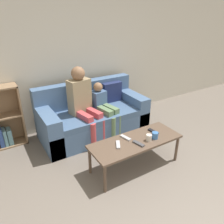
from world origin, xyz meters
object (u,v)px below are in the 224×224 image
at_px(cup_far, 155,135).
at_px(tv_remote_0, 126,138).
at_px(couch, 93,117).
at_px(person_adult, 82,99).
at_px(tv_remote_1, 153,131).
at_px(tv_remote_3, 118,145).
at_px(coffee_table, 136,143).
at_px(tv_remote_2, 139,144).
at_px(cup_near, 149,138).
at_px(person_child, 104,107).

bearing_deg(cup_far, tv_remote_0, 148.83).
height_order(couch, person_adult, person_adult).
bearing_deg(tv_remote_1, tv_remote_0, 164.14).
bearing_deg(tv_remote_1, tv_remote_3, 174.99).
xyz_separation_m(coffee_table, tv_remote_3, (-0.27, 0.02, 0.05)).
height_order(coffee_table, tv_remote_1, tv_remote_1).
bearing_deg(coffee_table, tv_remote_3, 175.06).
height_order(person_adult, cup_far, person_adult).
bearing_deg(couch, tv_remote_0, -91.23).
height_order(couch, tv_remote_1, couch).
bearing_deg(cup_far, couch, 104.43).
bearing_deg(tv_remote_2, tv_remote_0, 93.83).
bearing_deg(couch, tv_remote_2, -88.16).
bearing_deg(cup_near, couch, 99.74).
bearing_deg(person_adult, tv_remote_2, -89.20).
distance_m(coffee_table, tv_remote_3, 0.27).
relative_size(cup_far, tv_remote_2, 0.52).
xyz_separation_m(person_adult, tv_remote_1, (0.62, -1.02, -0.28)).
xyz_separation_m(coffee_table, tv_remote_2, (-0.03, -0.10, 0.05)).
height_order(person_child, tv_remote_1, person_child).
relative_size(couch, tv_remote_1, 10.37).
relative_size(cup_near, tv_remote_1, 0.50).
bearing_deg(tv_remote_0, cup_near, -53.76).
bearing_deg(cup_near, tv_remote_0, 138.80).
distance_m(person_child, tv_remote_2, 1.11).
xyz_separation_m(couch, person_adult, (-0.21, -0.08, 0.42)).
distance_m(person_child, cup_near, 1.10).
xyz_separation_m(coffee_table, cup_near, (0.14, -0.09, 0.08)).
distance_m(person_child, tv_remote_0, 0.91).
height_order(person_adult, tv_remote_2, person_adult).
distance_m(couch, cup_near, 1.26).
relative_size(tv_remote_1, tv_remote_2, 0.99).
bearing_deg(cup_near, tv_remote_3, 164.29).
xyz_separation_m(person_child, tv_remote_3, (-0.35, -0.98, -0.09)).
bearing_deg(tv_remote_2, couch, 79.06).
height_order(tv_remote_1, tv_remote_3, same).
xyz_separation_m(cup_near, tv_remote_1, (0.20, 0.14, -0.03)).
distance_m(tv_remote_0, tv_remote_1, 0.44).
xyz_separation_m(tv_remote_0, tv_remote_3, (-0.18, -0.09, 0.00)).
height_order(person_adult, tv_remote_1, person_adult).
distance_m(cup_far, tv_remote_1, 0.17).
relative_size(coffee_table, cup_far, 13.82).
bearing_deg(tv_remote_1, person_child, 98.46).
relative_size(tv_remote_2, tv_remote_3, 1.03).
relative_size(cup_far, tv_remote_0, 0.52).
height_order(coffee_table, tv_remote_3, tv_remote_3).
bearing_deg(cup_far, person_child, 98.90).
height_order(tv_remote_2, tv_remote_3, same).
xyz_separation_m(cup_near, tv_remote_0, (-0.23, 0.20, -0.03)).
relative_size(person_adult, tv_remote_1, 7.04).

